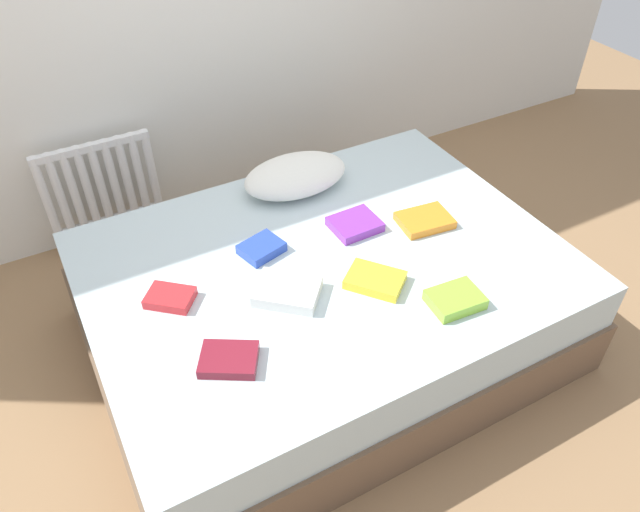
% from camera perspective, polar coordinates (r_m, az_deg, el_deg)
% --- Properties ---
extents(ground_plane, '(8.00, 8.00, 0.00)m').
position_cam_1_polar(ground_plane, '(2.89, 0.48, -7.78)').
color(ground_plane, '#93704C').
extents(bed, '(2.00, 1.50, 0.50)m').
position_cam_1_polar(bed, '(2.71, 0.51, -4.33)').
color(bed, brown).
rests_on(bed, ground).
extents(radiator, '(0.59, 0.04, 0.50)m').
position_cam_1_polar(radiator, '(3.38, -20.02, 6.32)').
color(radiator, white).
rests_on(radiator, ground).
extents(pillow, '(0.51, 0.33, 0.15)m').
position_cam_1_polar(pillow, '(2.91, -2.33, 7.64)').
color(pillow, white).
rests_on(pillow, bed).
extents(textbook_white, '(0.31, 0.30, 0.05)m').
position_cam_1_polar(textbook_white, '(2.36, -3.10, -3.36)').
color(textbook_white, white).
rests_on(textbook_white, bed).
extents(textbook_purple, '(0.21, 0.18, 0.04)m').
position_cam_1_polar(textbook_purple, '(2.69, 3.32, 3.02)').
color(textbook_purple, purple).
rests_on(textbook_purple, bed).
extents(textbook_red, '(0.22, 0.21, 0.04)m').
position_cam_1_polar(textbook_red, '(2.41, -13.99, -3.84)').
color(textbook_red, red).
rests_on(textbook_red, bed).
extents(textbook_orange, '(0.25, 0.20, 0.04)m').
position_cam_1_polar(textbook_orange, '(2.75, 9.87, 3.35)').
color(textbook_orange, orange).
rests_on(textbook_orange, bed).
extents(textbook_lime, '(0.21, 0.17, 0.05)m').
position_cam_1_polar(textbook_lime, '(2.38, 12.66, -4.03)').
color(textbook_lime, '#8CC638').
rests_on(textbook_lime, bed).
extents(textbook_maroon, '(0.25, 0.23, 0.04)m').
position_cam_1_polar(textbook_maroon, '(2.16, -8.62, -9.66)').
color(textbook_maroon, maroon).
rests_on(textbook_maroon, bed).
extents(textbook_yellow, '(0.26, 0.27, 0.04)m').
position_cam_1_polar(textbook_yellow, '(2.42, 5.23, -2.27)').
color(textbook_yellow, yellow).
rests_on(textbook_yellow, bed).
extents(textbook_blue, '(0.20, 0.18, 0.04)m').
position_cam_1_polar(textbook_blue, '(2.57, -5.55, 0.74)').
color(textbook_blue, '#2847B7').
rests_on(textbook_blue, bed).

